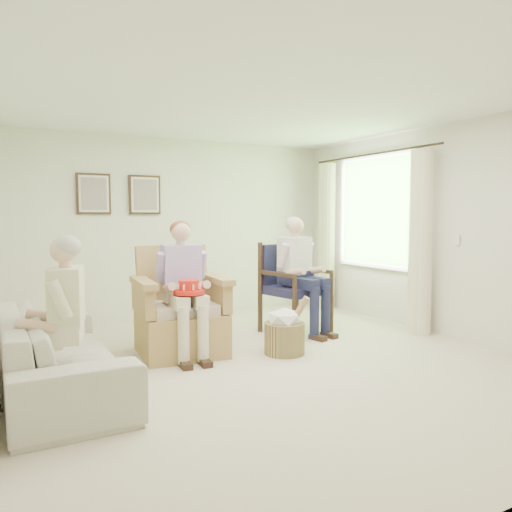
% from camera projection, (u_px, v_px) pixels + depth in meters
% --- Properties ---
extents(floor, '(5.50, 5.50, 0.00)m').
position_uv_depth(floor, '(268.00, 363.00, 5.03)').
color(floor, beige).
rests_on(floor, ground).
extents(back_wall, '(5.00, 0.04, 2.60)m').
position_uv_depth(back_wall, '(175.00, 228.00, 7.33)').
color(back_wall, silver).
rests_on(back_wall, ground).
extents(right_wall, '(0.04, 5.50, 2.60)m').
position_uv_depth(right_wall, '(445.00, 231.00, 6.12)').
color(right_wall, silver).
rests_on(right_wall, ground).
extents(ceiling, '(5.00, 5.50, 0.02)m').
position_uv_depth(ceiling, '(269.00, 100.00, 4.82)').
color(ceiling, white).
rests_on(ceiling, back_wall).
extents(window, '(0.13, 2.50, 1.63)m').
position_uv_depth(window, '(375.00, 209.00, 7.13)').
color(window, '#2D6B23').
rests_on(window, right_wall).
extents(curtain_left, '(0.34, 0.34, 2.30)m').
position_uv_depth(curtain_left, '(421.00, 243.00, 6.24)').
color(curtain_left, beige).
rests_on(curtain_left, ground).
extents(curtain_right, '(0.34, 0.34, 2.30)m').
position_uv_depth(curtain_right, '(326.00, 237.00, 7.95)').
color(curtain_right, beige).
rests_on(curtain_right, ground).
extents(framed_print_left, '(0.45, 0.05, 0.55)m').
position_uv_depth(framed_print_left, '(94.00, 194.00, 6.70)').
color(framed_print_left, '#382114').
rests_on(framed_print_left, back_wall).
extents(framed_print_right, '(0.45, 0.05, 0.55)m').
position_uv_depth(framed_print_right, '(145.00, 195.00, 7.04)').
color(framed_print_right, '#382114').
rests_on(framed_print_right, back_wall).
extents(wicker_armchair, '(0.90, 0.90, 1.15)m').
position_uv_depth(wicker_armchair, '(180.00, 319.00, 5.39)').
color(wicker_armchair, tan).
rests_on(wicker_armchair, ground).
extents(wood_armchair, '(0.72, 0.68, 1.12)m').
position_uv_depth(wood_armchair, '(291.00, 284.00, 6.43)').
color(wood_armchair, black).
rests_on(wood_armchair, ground).
extents(sofa, '(2.28, 0.89, 0.67)m').
position_uv_depth(sofa, '(58.00, 352.00, 4.25)').
color(sofa, beige).
rests_on(sofa, ground).
extents(person_wicker, '(0.40, 0.62, 1.41)m').
position_uv_depth(person_wicker, '(184.00, 278.00, 5.22)').
color(person_wicker, beige).
rests_on(person_wicker, ground).
extents(person_dark, '(0.40, 0.63, 1.44)m').
position_uv_depth(person_dark, '(299.00, 265.00, 6.25)').
color(person_dark, '#1B1E3C').
rests_on(person_dark, ground).
extents(person_sofa, '(0.42, 0.62, 1.31)m').
position_uv_depth(person_sofa, '(62.00, 309.00, 3.93)').
color(person_sofa, beige).
rests_on(person_sofa, ground).
extents(red_hat, '(0.31, 0.31, 0.14)m').
position_uv_depth(red_hat, '(189.00, 288.00, 5.04)').
color(red_hat, red).
rests_on(red_hat, person_wicker).
extents(hatbox, '(0.58, 0.58, 0.64)m').
position_uv_depth(hatbox, '(285.00, 331.00, 5.36)').
color(hatbox, tan).
rests_on(hatbox, ground).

